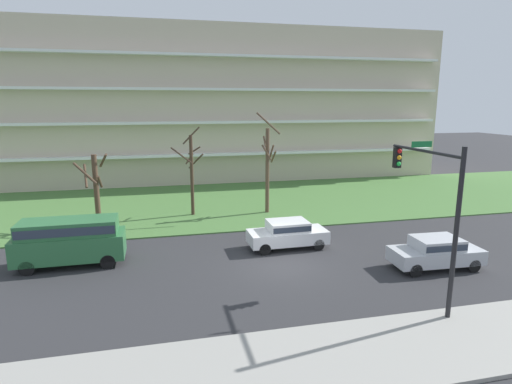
% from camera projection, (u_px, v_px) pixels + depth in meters
% --- Properties ---
extents(ground, '(160.00, 160.00, 0.00)m').
position_uv_depth(ground, '(281.00, 266.00, 21.11)').
color(ground, '#2D2D30').
extents(sidewalk_curb_near, '(80.00, 4.00, 0.15)m').
position_uv_depth(sidewalk_curb_near, '(352.00, 356.00, 13.47)').
color(sidewalk_curb_near, '#99968E').
rests_on(sidewalk_curb_near, ground).
extents(grass_lawn_strip, '(80.00, 16.00, 0.08)m').
position_uv_depth(grass_lawn_strip, '(232.00, 202.00, 34.43)').
color(grass_lawn_strip, '#477238').
rests_on(grass_lawn_strip, ground).
extents(apartment_building, '(48.17, 12.06, 15.40)m').
position_uv_depth(apartment_building, '(210.00, 105.00, 45.74)').
color(apartment_building, beige).
rests_on(apartment_building, ground).
extents(tree_far_left, '(2.16, 2.15, 4.86)m').
position_uv_depth(tree_far_left, '(96.00, 187.00, 27.16)').
color(tree_far_left, '#4C3828').
rests_on(tree_far_left, ground).
extents(tree_left, '(2.32, 2.32, 6.36)m').
position_uv_depth(tree_left, '(191.00, 171.00, 29.85)').
color(tree_left, '#423023').
rests_on(tree_left, ground).
extents(tree_center, '(1.69, 1.56, 7.39)m').
position_uv_depth(tree_center, '(268.00, 166.00, 30.41)').
color(tree_center, brown).
rests_on(tree_center, ground).
extents(van_green_near_left, '(5.21, 2.02, 2.36)m').
position_uv_depth(van_green_near_left, '(70.00, 239.00, 20.92)').
color(van_green_near_left, '#2D6B3D').
rests_on(van_green_near_left, ground).
extents(sedan_white_center_left, '(4.43, 1.88, 1.57)m').
position_uv_depth(sedan_white_center_left, '(288.00, 233.00, 23.56)').
color(sedan_white_center_left, white).
rests_on(sedan_white_center_left, ground).
extents(sedan_silver_center_right, '(4.47, 1.99, 1.57)m').
position_uv_depth(sedan_silver_center_right, '(436.00, 251.00, 20.65)').
color(sedan_silver_center_right, '#B7BABF').
rests_on(sedan_silver_center_right, ground).
extents(traffic_signal_mast, '(0.90, 4.54, 6.54)m').
position_uv_depth(traffic_signal_mast, '(433.00, 198.00, 16.30)').
color(traffic_signal_mast, black).
rests_on(traffic_signal_mast, ground).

